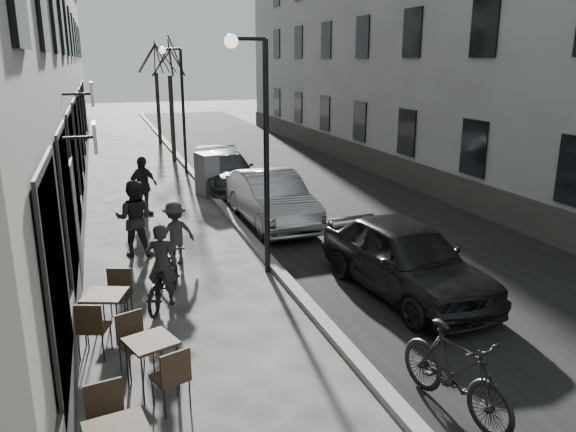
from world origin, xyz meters
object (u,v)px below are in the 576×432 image
pedestrian_far (143,186)px  pedestrian_near (134,218)px  bicycle (163,280)px  car_mid (271,198)px  car_near (405,258)px  moped (455,371)px  car_far (226,170)px  streetlamp_near (258,131)px  pedestrian_mid (175,233)px  tree_near (169,58)px  streetlamp_far (178,96)px  bistro_set_c (106,311)px  tree_far (155,58)px  utility_cabinet (207,175)px  bistro_set_b (152,359)px

pedestrian_far → pedestrian_near: bearing=-133.2°
bicycle → car_mid: size_ratio=0.42×
bicycle → pedestrian_near: size_ratio=1.02×
car_near → moped: car_near is taller
bicycle → car_far: 10.24m
bicycle → moped: bearing=147.1°
streetlamp_near → moped: 6.39m
pedestrian_mid → tree_near: bearing=-114.9°
streetlamp_far → bistro_set_c: 14.72m
tree_far → car_far: bearing=-84.9°
bistro_set_c → pedestrian_mid: size_ratio=1.12×
streetlamp_near → bistro_set_c: 4.73m
bicycle → pedestrian_mid: 2.22m
streetlamp_far → bistro_set_c: streetlamp_far is taller
bistro_set_c → pedestrian_mid: 3.64m
tree_far → utility_cabinet: (0.20, -13.27, -3.92)m
tree_far → moped: 27.08m
bicycle → pedestrian_mid: size_ratio=1.27×
bistro_set_c → pedestrian_mid: bearing=83.6°
utility_cabinet → car_near: size_ratio=0.33×
pedestrian_near → moped: pedestrian_near is taller
tree_near → tree_far: (0.00, 6.00, 0.00)m
tree_near → tree_far: same height
streetlamp_far → bicycle: size_ratio=2.70×
streetlamp_far → car_far: size_ratio=1.13×
tree_far → car_near: tree_far is taller
bicycle → moped: (3.31, -4.78, 0.10)m
utility_cabinet → car_near: bearing=-89.6°
bistro_set_c → pedestrian_far: bearing=100.7°
streetlamp_near → pedestrian_near: streetlamp_near is taller
car_near → car_far: bearing=91.7°
streetlamp_near → tree_near: (0.07, 15.00, 1.50)m
streetlamp_far → car_near: (2.47, -14.01, -2.40)m
pedestrian_mid → moped: bearing=94.2°
utility_cabinet → bicycle: utility_cabinet is taller
tree_near → bicycle: size_ratio=3.02×
tree_near → utility_cabinet: bearing=-88.4°
bistro_set_b → bistro_set_c: bearing=88.2°
streetlamp_far → pedestrian_mid: (-1.70, -10.84, -2.41)m
streetlamp_near → bicycle: size_ratio=2.70×
car_near → bistro_set_c: bearing=175.5°
bicycle → car_mid: bearing=-105.5°
bistro_set_b → tree_near: bearing=62.1°
pedestrian_near → moped: 8.67m
car_mid → moped: 9.41m
tree_near → pedestrian_mid: size_ratio=3.82×
streetlamp_near → car_far: size_ratio=1.13×
streetlamp_near → utility_cabinet: bearing=88.0°
streetlamp_near → car_mid: size_ratio=1.12×
pedestrian_mid → car_far: bearing=-128.5°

